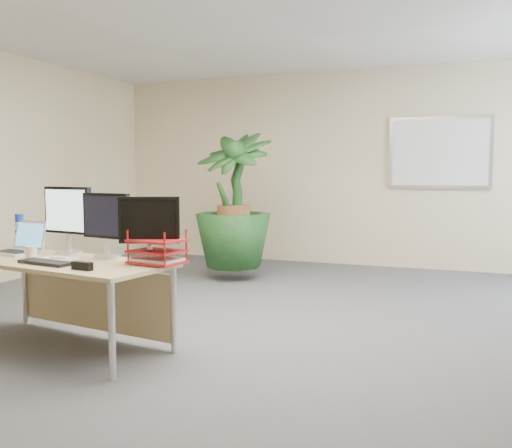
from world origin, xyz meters
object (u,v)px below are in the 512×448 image
at_px(floor_plant, 234,218).
at_px(monitor_left, 68,216).
at_px(laptop, 21,245).
at_px(monitor_right, 106,221).
at_px(desk, 70,276).

distance_m(floor_plant, monitor_left, 2.67).
relative_size(floor_plant, laptop, 3.83).
distance_m(monitor_left, laptop, 0.47).
height_order(monitor_left, monitor_right, monitor_left).
bearing_deg(desk, floor_plant, 88.61).
height_order(floor_plant, laptop, floor_plant).
relative_size(monitor_left, monitor_right, 1.08).
xyz_separation_m(desk, monitor_right, (0.24, 0.13, 0.41)).
height_order(monitor_right, laptop, monitor_right).
xyz_separation_m(desk, laptop, (-0.58, 0.11, 0.20)).
height_order(desk, monitor_left, monitor_left).
relative_size(desk, monitor_right, 3.67).
bearing_deg(laptop, monitor_right, 1.52).
height_order(desk, monitor_right, monitor_right).
height_order(desk, laptop, laptop).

